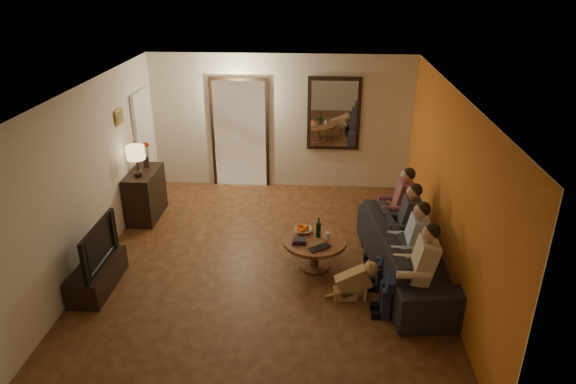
# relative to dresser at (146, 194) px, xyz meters

# --- Properties ---
(floor) EXTENTS (5.00, 6.00, 0.01)m
(floor) POSITION_rel_dresser_xyz_m (2.25, -1.44, -0.43)
(floor) COLOR #412111
(floor) RESTS_ON ground
(ceiling) EXTENTS (5.00, 6.00, 0.01)m
(ceiling) POSITION_rel_dresser_xyz_m (2.25, -1.44, 2.17)
(ceiling) COLOR white
(ceiling) RESTS_ON back_wall
(back_wall) EXTENTS (5.00, 0.02, 2.60)m
(back_wall) POSITION_rel_dresser_xyz_m (2.25, 1.56, 0.87)
(back_wall) COLOR beige
(back_wall) RESTS_ON floor
(front_wall) EXTENTS (5.00, 0.02, 2.60)m
(front_wall) POSITION_rel_dresser_xyz_m (2.25, -4.44, 0.87)
(front_wall) COLOR beige
(front_wall) RESTS_ON floor
(left_wall) EXTENTS (0.02, 6.00, 2.60)m
(left_wall) POSITION_rel_dresser_xyz_m (-0.25, -1.44, 0.87)
(left_wall) COLOR beige
(left_wall) RESTS_ON floor
(right_wall) EXTENTS (0.02, 6.00, 2.60)m
(right_wall) POSITION_rel_dresser_xyz_m (4.75, -1.44, 0.87)
(right_wall) COLOR beige
(right_wall) RESTS_ON floor
(orange_accent) EXTENTS (0.01, 6.00, 2.60)m
(orange_accent) POSITION_rel_dresser_xyz_m (4.74, -1.44, 0.87)
(orange_accent) COLOR #C35D21
(orange_accent) RESTS_ON right_wall
(kitchen_doorway) EXTENTS (1.00, 0.06, 2.10)m
(kitchen_doorway) POSITION_rel_dresser_xyz_m (1.45, 1.54, 0.62)
(kitchen_doorway) COLOR #FFE0A5
(kitchen_doorway) RESTS_ON floor
(door_trim) EXTENTS (1.12, 0.04, 2.22)m
(door_trim) POSITION_rel_dresser_xyz_m (1.45, 1.53, 0.62)
(door_trim) COLOR black
(door_trim) RESTS_ON floor
(fridge_glimpse) EXTENTS (0.45, 0.03, 1.70)m
(fridge_glimpse) POSITION_rel_dresser_xyz_m (1.70, 1.54, 0.47)
(fridge_glimpse) COLOR silver
(fridge_glimpse) RESTS_ON floor
(mirror_frame) EXTENTS (1.00, 0.05, 1.40)m
(mirror_frame) POSITION_rel_dresser_xyz_m (3.25, 1.52, 1.07)
(mirror_frame) COLOR black
(mirror_frame) RESTS_ON back_wall
(mirror_glass) EXTENTS (0.86, 0.02, 1.26)m
(mirror_glass) POSITION_rel_dresser_xyz_m (3.25, 1.49, 1.07)
(mirror_glass) COLOR white
(mirror_glass) RESTS_ON back_wall
(white_door) EXTENTS (0.06, 0.85, 2.04)m
(white_door) POSITION_rel_dresser_xyz_m (-0.21, 0.86, 0.59)
(white_door) COLOR white
(white_door) RESTS_ON floor
(framed_art) EXTENTS (0.03, 0.28, 0.24)m
(framed_art) POSITION_rel_dresser_xyz_m (-0.22, -0.14, 1.42)
(framed_art) COLOR #B28C33
(framed_art) RESTS_ON left_wall
(art_canvas) EXTENTS (0.01, 0.22, 0.18)m
(art_canvas) POSITION_rel_dresser_xyz_m (-0.21, -0.14, 1.42)
(art_canvas) COLOR brown
(art_canvas) RESTS_ON left_wall
(dresser) EXTENTS (0.45, 0.96, 0.85)m
(dresser) POSITION_rel_dresser_xyz_m (0.00, 0.00, 0.00)
(dresser) COLOR black
(dresser) RESTS_ON floor
(table_lamp) EXTENTS (0.30, 0.30, 0.54)m
(table_lamp) POSITION_rel_dresser_xyz_m (0.00, -0.22, 0.70)
(table_lamp) COLOR beige
(table_lamp) RESTS_ON dresser
(flower_vase) EXTENTS (0.14, 0.14, 0.44)m
(flower_vase) POSITION_rel_dresser_xyz_m (0.00, 0.22, 0.65)
(flower_vase) COLOR red
(flower_vase) RESTS_ON dresser
(tv_stand) EXTENTS (0.45, 1.09, 0.36)m
(tv_stand) POSITION_rel_dresser_xyz_m (0.00, -2.18, -0.24)
(tv_stand) COLOR black
(tv_stand) RESTS_ON floor
(tv) EXTENTS (1.05, 0.14, 0.60)m
(tv) POSITION_rel_dresser_xyz_m (0.00, -2.18, 0.24)
(tv) COLOR black
(tv) RESTS_ON tv_stand
(sofa) EXTENTS (2.75, 1.37, 0.77)m
(sofa) POSITION_rel_dresser_xyz_m (4.32, -1.62, -0.04)
(sofa) COLOR black
(sofa) RESTS_ON floor
(person_a) EXTENTS (0.60, 0.40, 1.20)m
(person_a) POSITION_rel_dresser_xyz_m (4.22, -2.52, 0.17)
(person_a) COLOR tan
(person_a) RESTS_ON sofa
(person_b) EXTENTS (0.60, 0.40, 1.20)m
(person_b) POSITION_rel_dresser_xyz_m (4.22, -1.92, 0.17)
(person_b) COLOR tan
(person_b) RESTS_ON sofa
(person_c) EXTENTS (0.60, 0.40, 1.20)m
(person_c) POSITION_rel_dresser_xyz_m (4.22, -1.32, 0.17)
(person_c) COLOR tan
(person_c) RESTS_ON sofa
(person_d) EXTENTS (0.60, 0.40, 1.20)m
(person_d) POSITION_rel_dresser_xyz_m (4.22, -0.72, 0.17)
(person_d) COLOR tan
(person_d) RESTS_ON sofa
(dog) EXTENTS (0.58, 0.30, 0.56)m
(dog) POSITION_rel_dresser_xyz_m (3.48, -2.20, -0.15)
(dog) COLOR #B17F51
(dog) RESTS_ON floor
(coffee_table) EXTENTS (1.02, 1.02, 0.45)m
(coffee_table) POSITION_rel_dresser_xyz_m (2.96, -1.47, -0.20)
(coffee_table) COLOR #592F1A
(coffee_table) RESTS_ON floor
(bowl) EXTENTS (0.26, 0.26, 0.06)m
(bowl) POSITION_rel_dresser_xyz_m (2.78, -1.25, 0.06)
(bowl) COLOR white
(bowl) RESTS_ON coffee_table
(oranges) EXTENTS (0.20, 0.20, 0.08)m
(oranges) POSITION_rel_dresser_xyz_m (2.78, -1.25, 0.12)
(oranges) COLOR #F95C15
(oranges) RESTS_ON bowl
(wine_bottle) EXTENTS (0.07, 0.07, 0.31)m
(wine_bottle) POSITION_rel_dresser_xyz_m (3.01, -1.37, 0.18)
(wine_bottle) COLOR black
(wine_bottle) RESTS_ON coffee_table
(wine_glass) EXTENTS (0.06, 0.06, 0.10)m
(wine_glass) POSITION_rel_dresser_xyz_m (3.14, -1.42, 0.07)
(wine_glass) COLOR silver
(wine_glass) RESTS_ON coffee_table
(book_stack) EXTENTS (0.20, 0.15, 0.07)m
(book_stack) POSITION_rel_dresser_xyz_m (2.74, -1.57, 0.06)
(book_stack) COLOR black
(book_stack) RESTS_ON coffee_table
(laptop) EXTENTS (0.39, 0.36, 0.03)m
(laptop) POSITION_rel_dresser_xyz_m (3.06, -1.75, 0.04)
(laptop) COLOR black
(laptop) RESTS_ON coffee_table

